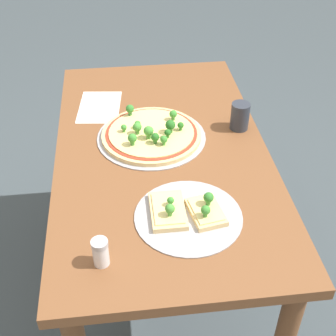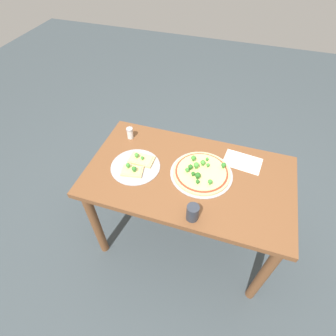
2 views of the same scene
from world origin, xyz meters
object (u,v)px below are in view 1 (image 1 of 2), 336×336
pizza_tray_whole (151,134)px  dining_table (162,175)px  pizza_tray_slice (186,213)px  drinking_cup (240,116)px  condiment_shaker (101,252)px

pizza_tray_whole → dining_table: bearing=-157.7°
dining_table → pizza_tray_slice: bearing=-174.0°
pizza_tray_slice → drinking_cup: drinking_cup is taller
pizza_tray_slice → drinking_cup: 0.49m
drinking_cup → condiment_shaker: size_ratio=1.23×
pizza_tray_slice → condiment_shaker: 0.28m
drinking_cup → condiment_shaker: (-0.56, 0.49, -0.01)m
dining_table → drinking_cup: drinking_cup is taller
dining_table → pizza_tray_slice: pizza_tray_slice is taller
dining_table → pizza_tray_whole: size_ratio=3.30×
pizza_tray_slice → condiment_shaker: size_ratio=3.83×
drinking_cup → pizza_tray_whole: bearing=94.1°
dining_table → condiment_shaker: bearing=156.6°
pizza_tray_slice → dining_table: bearing=6.0°
dining_table → drinking_cup: (0.09, -0.29, 0.16)m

